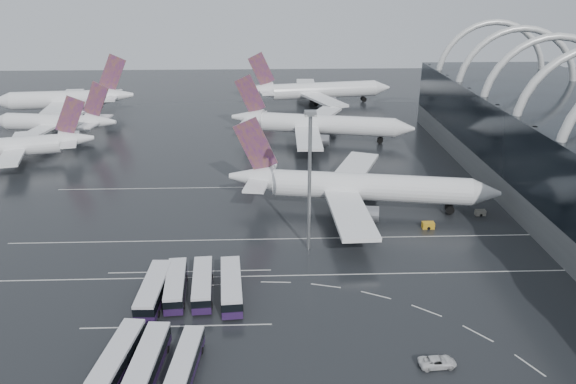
{
  "coord_description": "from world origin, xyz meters",
  "views": [
    {
      "loc": [
        -10.21,
        -85.46,
        48.65
      ],
      "look_at": [
        -6.32,
        18.93,
        7.0
      ],
      "focal_mm": 35.0,
      "sensor_mm": 36.0,
      "label": 1
    }
  ],
  "objects_px": {
    "bus_row_near_b": "(176,285)",
    "bus_row_far_a": "(118,358)",
    "bus_row_near_c": "(203,284)",
    "van_curve_a": "(437,362)",
    "bus_row_far_c": "(186,362)",
    "airliner_main": "(357,187)",
    "jet_remote_west": "(19,146)",
    "gse_cart_belly_a": "(428,225)",
    "gse_cart_belly_e": "(401,190)",
    "airliner_gate_c": "(317,91)",
    "gse_cart_belly_d": "(480,213)",
    "airliner_gate_b": "(318,125)",
    "floodlight_mast": "(310,165)",
    "bus_row_far_b": "(148,362)",
    "jet_remote_mid": "(55,123)",
    "bus_row_near_a": "(154,290)",
    "jet_remote_far": "(66,100)",
    "bus_row_near_d": "(231,286)"
  },
  "relations": [
    {
      "from": "jet_remote_far",
      "to": "van_curve_a",
      "type": "relative_size",
      "value": 9.86
    },
    {
      "from": "jet_remote_west",
      "to": "bus_row_near_b",
      "type": "height_order",
      "value": "jet_remote_west"
    },
    {
      "from": "gse_cart_belly_a",
      "to": "gse_cart_belly_d",
      "type": "bearing_deg",
      "value": 24.96
    },
    {
      "from": "bus_row_near_b",
      "to": "airliner_gate_b",
      "type": "bearing_deg",
      "value": -23.85
    },
    {
      "from": "airliner_main",
      "to": "bus_row_far_a",
      "type": "distance_m",
      "value": 64.61
    },
    {
      "from": "bus_row_far_b",
      "to": "van_curve_a",
      "type": "bearing_deg",
      "value": -85.98
    },
    {
      "from": "airliner_gate_c",
      "to": "van_curve_a",
      "type": "relative_size",
      "value": 11.54
    },
    {
      "from": "airliner_gate_c",
      "to": "bus_row_near_d",
      "type": "xyz_separation_m",
      "value": [
        -25.03,
        -135.93,
        -3.2
      ]
    },
    {
      "from": "van_curve_a",
      "to": "gse_cart_belly_d",
      "type": "relative_size",
      "value": 2.33
    },
    {
      "from": "bus_row_far_c",
      "to": "bus_row_far_a",
      "type": "bearing_deg",
      "value": 89.97
    },
    {
      "from": "bus_row_near_b",
      "to": "bus_row_near_c",
      "type": "distance_m",
      "value": 4.24
    },
    {
      "from": "van_curve_a",
      "to": "bus_row_near_a",
      "type": "bearing_deg",
      "value": 62.77
    },
    {
      "from": "bus_row_far_a",
      "to": "bus_row_near_b",
      "type": "bearing_deg",
      "value": -7.5
    },
    {
      "from": "bus_row_far_c",
      "to": "floodlight_mast",
      "type": "height_order",
      "value": "floodlight_mast"
    },
    {
      "from": "bus_row_near_c",
      "to": "bus_row_far_a",
      "type": "relative_size",
      "value": 0.98
    },
    {
      "from": "airliner_gate_c",
      "to": "gse_cart_belly_a",
      "type": "height_order",
      "value": "airliner_gate_c"
    },
    {
      "from": "bus_row_far_a",
      "to": "bus_row_far_b",
      "type": "distance_m",
      "value": 4.11
    },
    {
      "from": "bus_row_far_a",
      "to": "jet_remote_far",
      "type": "bearing_deg",
      "value": 27.75
    },
    {
      "from": "airliner_gate_b",
      "to": "bus_row_near_c",
      "type": "height_order",
      "value": "airliner_gate_b"
    },
    {
      "from": "airliner_main",
      "to": "airliner_gate_b",
      "type": "distance_m",
      "value": 52.64
    },
    {
      "from": "airliner_main",
      "to": "van_curve_a",
      "type": "distance_m",
      "value": 52.74
    },
    {
      "from": "bus_row_far_a",
      "to": "gse_cart_belly_a",
      "type": "height_order",
      "value": "bus_row_far_a"
    },
    {
      "from": "airliner_gate_c",
      "to": "jet_remote_mid",
      "type": "distance_m",
      "value": 94.45
    },
    {
      "from": "gse_cart_belly_a",
      "to": "gse_cart_belly_e",
      "type": "relative_size",
      "value": 1.09
    },
    {
      "from": "gse_cart_belly_a",
      "to": "airliner_gate_c",
      "type": "bearing_deg",
      "value": 96.68
    },
    {
      "from": "bus_row_near_a",
      "to": "gse_cart_belly_a",
      "type": "bearing_deg",
      "value": -61.98
    },
    {
      "from": "bus_row_near_a",
      "to": "jet_remote_far",
      "type": "bearing_deg",
      "value": 25.14
    },
    {
      "from": "bus_row_near_c",
      "to": "gse_cart_belly_a",
      "type": "xyz_separation_m",
      "value": [
        42.79,
        22.94,
        -1.13
      ]
    },
    {
      "from": "bus_row_far_c",
      "to": "gse_cart_belly_e",
      "type": "xyz_separation_m",
      "value": [
        41.83,
        61.05,
        -1.02
      ]
    },
    {
      "from": "bus_row_near_c",
      "to": "van_curve_a",
      "type": "distance_m",
      "value": 37.76
    },
    {
      "from": "bus_row_near_b",
      "to": "bus_row_far_a",
      "type": "bearing_deg",
      "value": 160.47
    },
    {
      "from": "airliner_main",
      "to": "van_curve_a",
      "type": "xyz_separation_m",
      "value": [
        2.91,
        -52.49,
        -4.24
      ]
    },
    {
      "from": "jet_remote_west",
      "to": "bus_row_far_a",
      "type": "xyz_separation_m",
      "value": [
        46.71,
        -86.0,
        -2.7
      ]
    },
    {
      "from": "airliner_main",
      "to": "bus_row_near_d",
      "type": "height_order",
      "value": "airliner_main"
    },
    {
      "from": "jet_remote_mid",
      "to": "bus_row_near_a",
      "type": "relative_size",
      "value": 2.9
    },
    {
      "from": "jet_remote_mid",
      "to": "gse_cart_belly_a",
      "type": "relative_size",
      "value": 17.14
    },
    {
      "from": "floodlight_mast",
      "to": "gse_cart_belly_d",
      "type": "bearing_deg",
      "value": 20.2
    },
    {
      "from": "bus_row_near_c",
      "to": "airliner_main",
      "type": "bearing_deg",
      "value": -45.78
    },
    {
      "from": "airliner_main",
      "to": "airliner_gate_c",
      "type": "xyz_separation_m",
      "value": [
        -0.05,
        101.44,
        0.17
      ]
    },
    {
      "from": "jet_remote_far",
      "to": "bus_row_near_a",
      "type": "bearing_deg",
      "value": 107.79
    },
    {
      "from": "bus_row_near_b",
      "to": "bus_row_far_a",
      "type": "relative_size",
      "value": 0.97
    },
    {
      "from": "jet_remote_west",
      "to": "bus_row_near_d",
      "type": "relative_size",
      "value": 2.81
    },
    {
      "from": "jet_remote_west",
      "to": "bus_row_near_c",
      "type": "xyz_separation_m",
      "value": [
        55.73,
        -67.91,
        -2.73
      ]
    },
    {
      "from": "bus_row_far_b",
      "to": "van_curve_a",
      "type": "xyz_separation_m",
      "value": [
        37.66,
        0.09,
        -1.13
      ]
    },
    {
      "from": "bus_row_near_c",
      "to": "jet_remote_mid",
      "type": "bearing_deg",
      "value": 26.4
    },
    {
      "from": "jet_remote_west",
      "to": "bus_row_far_c",
      "type": "relative_size",
      "value": 3.28
    },
    {
      "from": "bus_row_near_c",
      "to": "floodlight_mast",
      "type": "bearing_deg",
      "value": -54.35
    },
    {
      "from": "bus_row_far_b",
      "to": "floodlight_mast",
      "type": "height_order",
      "value": "floodlight_mast"
    },
    {
      "from": "bus_row_near_c",
      "to": "bus_row_far_c",
      "type": "relative_size",
      "value": 1.1
    },
    {
      "from": "bus_row_far_c",
      "to": "gse_cart_belly_d",
      "type": "distance_m",
      "value": 73.48
    }
  ]
}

